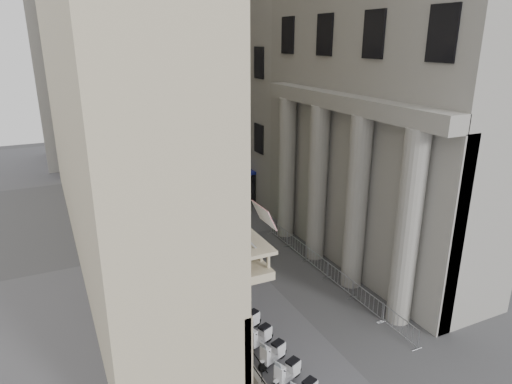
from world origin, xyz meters
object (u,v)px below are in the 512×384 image
(info_kiosk, at_px, (191,231))
(street_lamp, at_px, (154,175))
(pedestrian_a, at_px, (218,218))
(pedestrian_b, at_px, (200,184))
(security_tent, at_px, (175,205))

(info_kiosk, bearing_deg, street_lamp, 132.58)
(info_kiosk, height_order, pedestrian_a, pedestrian_a)
(info_kiosk, distance_m, pedestrian_b, 11.34)
(pedestrian_a, bearing_deg, street_lamp, -31.76)
(pedestrian_a, height_order, pedestrian_b, pedestrian_a)
(info_kiosk, xyz_separation_m, pedestrian_b, (4.22, 10.53, -0.09))
(security_tent, height_order, street_lamp, street_lamp)
(street_lamp, bearing_deg, security_tent, -84.63)
(security_tent, distance_m, pedestrian_a, 4.16)
(security_tent, relative_size, info_kiosk, 2.39)
(security_tent, bearing_deg, pedestrian_a, 16.06)
(street_lamp, bearing_deg, pedestrian_a, -33.64)
(security_tent, xyz_separation_m, info_kiosk, (0.96, -0.34, -1.96))
(security_tent, distance_m, street_lamp, 3.73)
(security_tent, relative_size, pedestrian_a, 2.24)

